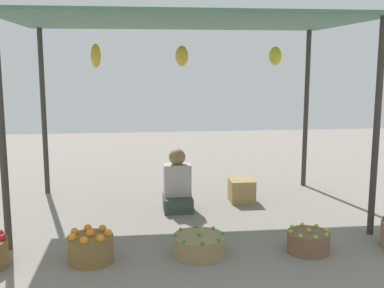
% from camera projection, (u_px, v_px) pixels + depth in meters
% --- Properties ---
extents(ground_plane, '(14.00, 14.00, 0.00)m').
position_uv_depth(ground_plane, '(187.00, 210.00, 6.04)').
color(ground_plane, gray).
extents(market_stall_structure, '(4.10, 2.43, 2.35)m').
position_uv_depth(market_stall_structure, '(187.00, 32.00, 5.68)').
color(market_stall_structure, '#38332D').
rests_on(market_stall_structure, ground).
extents(vendor_person, '(0.36, 0.44, 0.78)m').
position_uv_depth(vendor_person, '(177.00, 186.00, 6.05)').
color(vendor_person, '#37413A').
rests_on(vendor_person, ground).
extents(basket_oranges, '(0.43, 0.43, 0.31)m').
position_uv_depth(basket_oranges, '(91.00, 248.00, 4.47)').
color(basket_oranges, olive).
rests_on(basket_oranges, ground).
extents(basket_green_chilies, '(0.51, 0.51, 0.23)m').
position_uv_depth(basket_green_chilies, '(199.00, 245.00, 4.62)').
color(basket_green_chilies, '#947D54').
rests_on(basket_green_chilies, ground).
extents(basket_limes, '(0.42, 0.42, 0.24)m').
position_uv_depth(basket_limes, '(308.00, 242.00, 4.71)').
color(basket_limes, brown).
rests_on(basket_limes, ground).
extents(wooden_crate_near_vendor, '(0.32, 0.32, 0.30)m').
position_uv_depth(wooden_crate_near_vendor, '(242.00, 191.00, 6.42)').
color(wooden_crate_near_vendor, '#A7824C').
rests_on(wooden_crate_near_vendor, ground).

